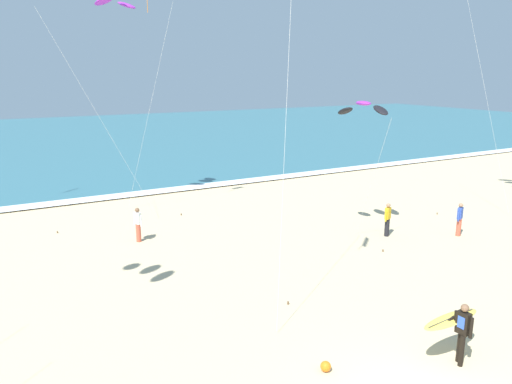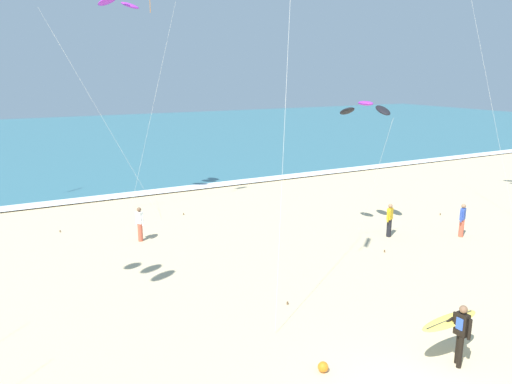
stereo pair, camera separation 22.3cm
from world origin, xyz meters
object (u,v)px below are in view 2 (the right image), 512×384
Objects in this scene: kite_arc_cobalt_outer at (119,2)px; bystander_yellow_top at (390,220)px; kite_arc_violet_near at (365,108)px; bystander_white_top at (140,224)px; surfer_lead at (456,326)px; bystander_blue_top at (462,220)px; beach_ball at (323,367)px.

kite_arc_cobalt_outer is 7.15× the size of bystander_yellow_top.
kite_arc_cobalt_outer reaches higher than kite_arc_violet_near.
kite_arc_violet_near is 3.92× the size of bystander_yellow_top.
bystander_yellow_top is at bearing -44.43° from kite_arc_violet_near.
kite_arc_violet_near is at bearing -22.31° from bystander_white_top.
surfer_lead reaches higher than bystander_yellow_top.
kite_arc_cobalt_outer is at bearing 130.71° from kite_arc_violet_near.
bystander_yellow_top and bystander_blue_top have the same top height.
beach_ball is at bearing -154.49° from bystander_blue_top.
bystander_yellow_top is 3.37m from bystander_blue_top.
kite_arc_cobalt_outer reaches higher than bystander_yellow_top.
bystander_white_top is 5.68× the size of beach_ball.
kite_arc_violet_near is 5.27m from bystander_yellow_top.
kite_arc_cobalt_outer is 7.15× the size of bystander_blue_top.
bystander_blue_top is at bearing 25.51° from beach_ball.
bystander_blue_top is (2.97, -1.60, 0.00)m from bystander_yellow_top.
kite_arc_violet_near is 22.27× the size of beach_ball.
bystander_white_top is at bearing 155.11° from bystander_yellow_top.
kite_arc_violet_near is 13.83m from kite_arc_cobalt_outer.
kite_arc_cobalt_outer is at bearing 91.26° from beach_ball.
bystander_yellow_top is at bearing 151.72° from bystander_blue_top.
beach_ball is at bearing -88.74° from kite_arc_cobalt_outer.
beach_ball is (-3.29, 1.25, -0.90)m from surfer_lead.
surfer_lead is 11.66m from kite_arc_violet_near.
surfer_lead is 0.34× the size of kite_arc_violet_near.
kite_arc_violet_near reaches higher than beach_ball.
kite_arc_violet_near is 0.55× the size of kite_arc_cobalt_outer.
bystander_white_top is (-10.42, 4.83, 0.00)m from bystander_yellow_top.
bystander_white_top is 12.23m from beach_ball.
kite_arc_violet_near is 3.92× the size of bystander_blue_top.
bystander_blue_top is (13.39, -6.43, 0.00)m from bystander_white_top.
kite_arc_violet_near is at bearing 135.57° from bystander_yellow_top.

